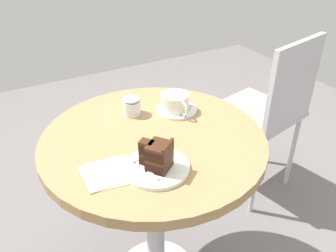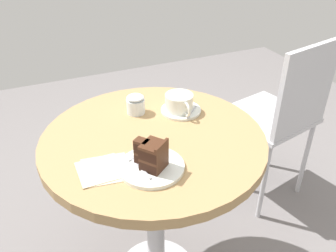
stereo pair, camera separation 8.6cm
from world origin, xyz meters
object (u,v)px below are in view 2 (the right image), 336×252
coffee_cup (179,102)px  cafe_chair (283,111)px  sugar_pot (136,104)px  saucer (181,110)px  cake_slice (152,155)px  fork (135,163)px  cake_plate (151,167)px  teaspoon (190,114)px  napkin (103,170)px

coffee_cup → cafe_chair: size_ratio=0.16×
cafe_chair → sugar_pot: 0.77m
saucer → coffee_cup: 0.04m
cake_slice → cafe_chair: size_ratio=0.11×
fork → cafe_chair: cafe_chair is taller
cake_plate → coffee_cup: bearing=141.4°
fork → cake_plate: bearing=-133.5°
teaspoon → cafe_chair: 0.62m
saucer → fork: size_ratio=1.07×
cake_slice → napkin: 0.15m
napkin → cafe_chair: size_ratio=0.17×
cake_slice → cafe_chair: cafe_chair is taller
cake_plate → cake_slice: size_ratio=1.93×
coffee_cup → cake_slice: (0.28, -0.21, 0.01)m
coffee_cup → cafe_chair: 0.64m
cake_plate → fork: bearing=-123.0°
cake_plate → fork: size_ratio=1.39×
fork → teaspoon: bearing=-65.1°
cake_slice → coffee_cup: bearing=142.1°
napkin → sugar_pot: sugar_pot is taller
cake_plate → cafe_chair: cafe_chair is taller
saucer → napkin: saucer is taller
fork → cake_slice: bearing=-140.0°
teaspoon → cafe_chair: size_ratio=0.08×
cake_plate → napkin: (-0.05, -0.13, -0.00)m
saucer → cake_slice: (0.28, -0.22, 0.05)m
cake_slice → teaspoon: bearing=134.2°
cake_plate → cafe_chair: 0.91m
sugar_pot → fork: bearing=-19.8°
cake_plate → cafe_chair: bearing=114.5°
coffee_cup → cake_plate: bearing=-38.6°
cake_slice → sugar_pot: (-0.33, 0.07, -0.02)m
saucer → coffee_cup: size_ratio=1.07×
saucer → sugar_pot: 0.17m
napkin → sugar_pot: size_ratio=2.14×
saucer → sugar_pot: size_ratio=2.07×
teaspoon → napkin: bearing=-17.4°
napkin → saucer: bearing=122.0°
teaspoon → cake_plate: bearing=0.6°
fork → sugar_pot: bearing=-30.3°
sugar_pot → napkin: bearing=-35.6°
saucer → napkin: bearing=-58.0°
saucer → teaspoon: size_ratio=1.99×
cake_plate → cake_slice: cake_slice is taller
coffee_cup → fork: size_ratio=1.00×
coffee_cup → fork: 0.35m
saucer → coffee_cup: (0.00, -0.01, 0.04)m
cake_slice → fork: bearing=-129.6°
cake_plate → fork: (-0.03, -0.04, 0.01)m
napkin → cafe_chair: (-0.32, 0.94, -0.19)m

